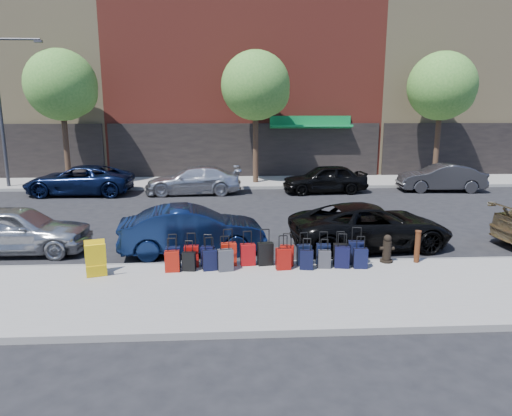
{
  "coord_description": "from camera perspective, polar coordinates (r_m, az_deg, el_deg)",
  "views": [
    {
      "loc": [
        -0.89,
        -16.4,
        4.25
      ],
      "look_at": [
        -0.08,
        -1.5,
        1.01
      ],
      "focal_mm": 32.0,
      "sensor_mm": 36.0,
      "label": 1
    }
  ],
  "objects": [
    {
      "name": "suitcase_back_3",
      "position": [
        11.86,
        -3.84,
        -6.51
      ],
      "size": [
        0.42,
        0.3,
        0.92
      ],
      "rotation": [
        0.0,
        0.0,
        0.21
      ],
      "color": "#3A3B40",
      "rests_on": "sidewalk_near"
    },
    {
      "name": "car_near_0",
      "position": [
        15.38,
        -27.81,
        -2.4
      ],
      "size": [
        4.31,
        1.74,
        1.47
      ],
      "primitive_type": "imported",
      "rotation": [
        0.0,
        0.0,
        1.57
      ],
      "color": "#ACAFB3",
      "rests_on": "ground"
    },
    {
      "name": "building_right",
      "position": [
        38.6,
        24.14,
        18.28
      ],
      "size": [
        15.0,
        12.12,
        18.0
      ],
      "color": "#94825B",
      "rests_on": "ground"
    },
    {
      "name": "suitcase_back_0",
      "position": [
        11.98,
        -10.43,
        -6.56
      ],
      "size": [
        0.38,
        0.24,
        0.88
      ],
      "rotation": [
        0.0,
        0.0,
        0.06
      ],
      "color": "maroon",
      "rests_on": "sidewalk_near"
    },
    {
      "name": "car_near_1",
      "position": [
        13.8,
        -7.94,
        -2.73
      ],
      "size": [
        4.45,
        2.04,
        1.41
      ],
      "primitive_type": "imported",
      "rotation": [
        0.0,
        0.0,
        1.7
      ],
      "color": "#0E1C3D",
      "rests_on": "ground"
    },
    {
      "name": "suitcase_front_7",
      "position": [
        12.35,
        6.04,
        -5.83
      ],
      "size": [
        0.4,
        0.26,
        0.89
      ],
      "rotation": [
        0.0,
        0.0,
        0.17
      ],
      "color": "black",
      "rests_on": "sidewalk_near"
    },
    {
      "name": "sidewalk_near",
      "position": [
        10.78,
        1.9,
        -10.53
      ],
      "size": [
        60.0,
        4.0,
        0.15
      ],
      "primitive_type": "cube",
      "color": "gray",
      "rests_on": "ground"
    },
    {
      "name": "car_far_2",
      "position": [
        23.84,
        8.58,
        3.64
      ],
      "size": [
        4.46,
        2.11,
        1.47
      ],
      "primitive_type": "imported",
      "rotation": [
        0.0,
        0.0,
        -1.48
      ],
      "color": "black",
      "rests_on": "ground"
    },
    {
      "name": "curb_near",
      "position": [
        12.66,
        1.1,
        -7.0
      ],
      "size": [
        60.0,
        0.08,
        0.15
      ],
      "primitive_type": "cube",
      "color": "gray",
      "rests_on": "ground"
    },
    {
      "name": "suitcase_front_0",
      "position": [
        12.28,
        -10.31,
        -6.05
      ],
      "size": [
        0.38,
        0.23,
        0.9
      ],
      "rotation": [
        0.0,
        0.0,
        0.07
      ],
      "color": "black",
      "rests_on": "sidewalk_near"
    },
    {
      "name": "building_left",
      "position": [
        37.74,
        -27.96,
        16.56
      ],
      "size": [
        15.0,
        12.12,
        16.0
      ],
      "color": "#94825B",
      "rests_on": "ground"
    },
    {
      "name": "car_near_2",
      "position": [
        14.64,
        14.1,
        -2.19
      ],
      "size": [
        5.2,
        2.84,
        1.38
      ],
      "primitive_type": "imported",
      "rotation": [
        0.0,
        0.0,
        1.68
      ],
      "color": "black",
      "rests_on": "ground"
    },
    {
      "name": "streetlight",
      "position": [
        27.87,
        -29.06,
        11.6
      ],
      "size": [
        2.59,
        0.18,
        8.0
      ],
      "color": "#333338",
      "rests_on": "sidewalk_far"
    },
    {
      "name": "suitcase_back_10",
      "position": [
        12.35,
        12.92,
        -6.13
      ],
      "size": [
        0.38,
        0.24,
        0.86
      ],
      "rotation": [
        0.0,
        0.0,
        -0.1
      ],
      "color": "black",
      "rests_on": "sidewalk_near"
    },
    {
      "name": "tree_left",
      "position": [
        27.43,
        -22.9,
        13.75
      ],
      "size": [
        3.8,
        3.8,
        7.27
      ],
      "color": "black",
      "rests_on": "sidewalk_far"
    },
    {
      "name": "suitcase_back_1",
      "position": [
        11.98,
        -8.37,
        -6.62
      ],
      "size": [
        0.35,
        0.23,
        0.8
      ],
      "rotation": [
        0.0,
        0.0,
        -0.13
      ],
      "color": "black",
      "rests_on": "sidewalk_near"
    },
    {
      "name": "suitcase_front_2",
      "position": [
        12.27,
        -6.06,
        -6.0
      ],
      "size": [
        0.38,
        0.25,
        0.86
      ],
      "rotation": [
        0.0,
        0.0,
        -0.15
      ],
      "color": "black",
      "rests_on": "sidewalk_near"
    },
    {
      "name": "suitcase_front_10",
      "position": [
        12.63,
        12.39,
        -5.47
      ],
      "size": [
        0.46,
        0.31,
        1.01
      ],
      "rotation": [
        0.0,
        0.0,
        -0.2
      ],
      "color": "black",
      "rests_on": "sidewalk_near"
    },
    {
      "name": "suitcase_front_4",
      "position": [
        12.25,
        -1.03,
        -5.84
      ],
      "size": [
        0.41,
        0.26,
        0.93
      ],
      "rotation": [
        0.0,
        0.0,
        0.13
      ],
      "color": "maroon",
      "rests_on": "sidewalk_near"
    },
    {
      "name": "suitcase_back_8",
      "position": [
        12.19,
        8.53,
        -6.33
      ],
      "size": [
        0.34,
        0.21,
        0.77
      ],
      "rotation": [
        0.0,
        0.0,
        -0.08
      ],
      "color": "#353439",
      "rests_on": "sidewalk_near"
    },
    {
      "name": "building_center",
      "position": [
        34.87,
        -1.74,
        21.71
      ],
      "size": [
        17.0,
        12.85,
        20.0
      ],
      "color": "maroon",
      "rests_on": "ground"
    },
    {
      "name": "bollard",
      "position": [
        13.18,
        19.52,
        -4.51
      ],
      "size": [
        0.16,
        0.16,
        0.89
      ],
      "color": "#38190C",
      "rests_on": "sidewalk_near"
    },
    {
      "name": "tree_right",
      "position": [
        28.58,
        22.45,
        13.69
      ],
      "size": [
        3.8,
        3.8,
        7.27
      ],
      "color": "black",
      "rests_on": "sidewalk_far"
    },
    {
      "name": "display_rack",
      "position": [
        12.1,
        -19.4,
        -6.08
      ],
      "size": [
        0.63,
        0.67,
        0.88
      ],
      "rotation": [
        0.0,
        0.0,
        0.31
      ],
      "color": "yellow",
      "rests_on": "sidewalk_near"
    },
    {
      "name": "suitcase_front_3",
      "position": [
        12.24,
        -3.46,
        -5.79
      ],
      "size": [
        0.44,
        0.28,
        1.0
      ],
      "rotation": [
        0.0,
        0.0,
        0.14
      ],
      "color": "#AB180B",
      "rests_on": "sidewalk_near"
    },
    {
      "name": "ground",
      "position": [
        16.96,
        -0.01,
        -2.25
      ],
      "size": [
        120.0,
        120.0,
        0.0
      ],
      "primitive_type": "plane",
      "color": "black",
      "rests_on": "ground"
    },
    {
      "name": "suitcase_front_8",
      "position": [
        12.45,
        8.4,
        -5.73
      ],
      "size": [
        0.39,
        0.24,
        0.9
      ],
      "rotation": [
        0.0,
        0.0,
        -0.1
      ],
      "color": "black",
      "rests_on": "sidewalk_near"
    },
    {
      "name": "fire_hydrant",
      "position": [
        12.98,
        16.05,
        -5.0
      ],
      "size": [
        0.39,
        0.35,
        0.77
      ],
      "rotation": [
        0.0,
        0.0,
        -0.03
      ],
      "color": "black",
      "rests_on": "sidewalk_near"
    },
    {
      "name": "car_far_3",
      "position": [
        25.94,
        22.12,
        3.53
      ],
      "size": [
        4.47,
        1.85,
        1.44
      ],
      "primitive_type": "imported",
      "rotation": [
        0.0,
        0.0,
        -1.65
      ],
      "color": "#353537",
      "rests_on": "ground"
    },
    {
      "name": "suitcase_front_9",
      "position": [
        12.56,
        10.47,
        -5.65
      ],
      "size": [
        0.39,
        0.25,
        0.89
      ],
      "rotation": [
        0.0,
        0.0,
        -0.13
      ],
      "color": "black",
      "rests_on": "sidewalk_near"
    },
    {
      "name": "suitcase_back_7",
      "position": [
        12.03,
        6.33,
        -6.44
      ],
      "size": [
        0.38,
        0.26,
        0.82
      ],
      "rotation": [
        0.0,
        0.0,
        -0.19
      ],
      "color": "black",
      "rests_on": "sidewalk_near"
    },
    {
      "name": "car_far_0",
      "position": [
        24.75,
        -21.24,
        3.26
      ],
      "size": [
        5.38,
        2.6,
        1.47
      ],
      "primitive_type": "imported",
      "rotation": [
        0.0,
        0.0,
        -1.6
      ],
      "color": "#0B1534",
      "rests_on": "ground"
    },
    {
      "name": "suitcase_back_6",
      "position": [
        11.96,
        3.44,
        -6.36
      ],
      "size": [
        0.4,
        0.26,
        0.91
      ],
      "rotation": [
        0.0,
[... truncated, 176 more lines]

